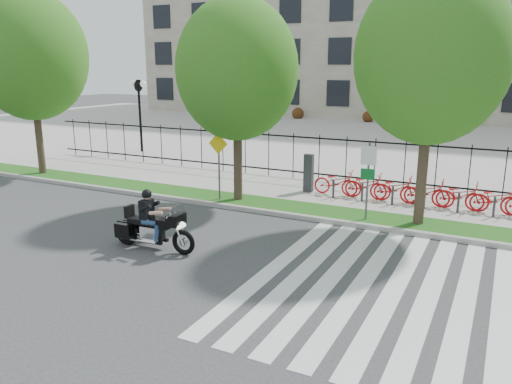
% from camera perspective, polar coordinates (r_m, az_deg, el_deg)
% --- Properties ---
extents(ground, '(120.00, 120.00, 0.00)m').
position_cam_1_polar(ground, '(13.93, -6.01, -6.87)').
color(ground, '#353537').
rests_on(ground, ground).
extents(curb, '(60.00, 0.20, 0.15)m').
position_cam_1_polar(curb, '(17.30, 1.35, -2.31)').
color(curb, '#9A9891').
rests_on(curb, ground).
extents(grass_verge, '(60.00, 1.50, 0.15)m').
position_cam_1_polar(grass_verge, '(18.04, 2.51, -1.62)').
color(grass_verge, '#164A12').
rests_on(grass_verge, ground).
extents(sidewalk, '(60.00, 3.50, 0.15)m').
position_cam_1_polar(sidewalk, '(20.27, 5.44, 0.11)').
color(sidewalk, '#ADA9A2').
rests_on(sidewalk, ground).
extents(plaza, '(80.00, 34.00, 0.10)m').
position_cam_1_polar(plaza, '(36.90, 15.59, 6.00)').
color(plaza, '#ADA9A2').
rests_on(plaza, ground).
extents(crosswalk_stripes, '(5.70, 8.00, 0.01)m').
position_cam_1_polar(crosswalk_stripes, '(12.18, 13.78, -10.40)').
color(crosswalk_stripes, silver).
rests_on(crosswalk_stripes, ground).
extents(iron_fence, '(30.00, 0.06, 2.00)m').
position_cam_1_polar(iron_fence, '(21.64, 7.22, 3.88)').
color(iron_fence, black).
rests_on(iron_fence, sidewalk).
extents(office_building, '(60.00, 21.90, 20.15)m').
position_cam_1_polar(office_building, '(56.46, 20.63, 18.42)').
color(office_building, gray).
rests_on(office_building, ground).
extents(lamp_post_left, '(1.06, 0.70, 4.25)m').
position_cam_1_polar(lamp_post_left, '(29.87, -13.22, 10.42)').
color(lamp_post_left, black).
rests_on(lamp_post_left, ground).
extents(street_tree_0, '(4.96, 4.96, 8.14)m').
position_cam_1_polar(street_tree_0, '(24.88, -24.38, 14.01)').
color(street_tree_0, '#3B2E20').
rests_on(street_tree_0, grass_verge).
extents(street_tree_1, '(4.37, 4.37, 7.24)m').
position_cam_1_polar(street_tree_1, '(18.09, -2.18, 13.81)').
color(street_tree_1, '#3B2E20').
rests_on(street_tree_1, grass_verge).
extents(street_tree_2, '(4.53, 4.53, 7.72)m').
position_cam_1_polar(street_tree_2, '(15.98, 19.45, 14.38)').
color(street_tree_2, '#3B2E20').
rests_on(street_tree_2, grass_verge).
extents(bike_share_station, '(11.12, 0.87, 1.50)m').
position_cam_1_polar(bike_share_station, '(18.63, 22.10, -0.34)').
color(bike_share_station, '#2D2D33').
rests_on(bike_share_station, sidewalk).
extents(sign_pole_regulatory, '(0.50, 0.09, 2.50)m').
position_cam_1_polar(sign_pole_regulatory, '(16.25, 12.68, 2.31)').
color(sign_pole_regulatory, '#59595B').
rests_on(sign_pole_regulatory, grass_verge).
extents(sign_pole_warning, '(0.78, 0.09, 2.49)m').
position_cam_1_polar(sign_pole_warning, '(18.36, -4.29, 3.98)').
color(sign_pole_warning, '#59595B').
rests_on(sign_pole_warning, grass_verge).
extents(motorcycle_rider, '(2.67, 0.79, 2.06)m').
position_cam_1_polar(motorcycle_rider, '(14.18, -11.71, -3.78)').
color(motorcycle_rider, black).
rests_on(motorcycle_rider, ground).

